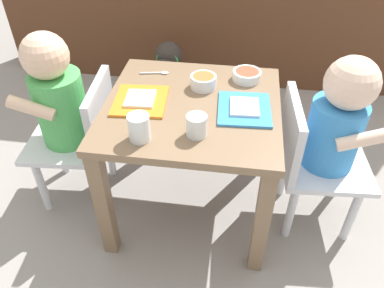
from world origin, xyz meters
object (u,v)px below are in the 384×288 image
object	(u,v)px
food_tray_right	(244,108)
water_cup_left	(197,127)
dog	(161,77)
veggie_bowl_far	(247,75)
dining_table	(192,126)
seated_child_left	(63,105)
food_tray_left	(140,100)
veggie_bowl_near	(203,81)
seated_child_right	(332,128)
water_cup_right	(139,129)
spoon_by_left_tray	(157,73)

from	to	relation	value
food_tray_right	water_cup_left	size ratio (longest dim) A/B	3.01
dog	water_cup_left	distance (m)	0.82
veggie_bowl_far	dog	bearing A→B (deg)	133.86
dining_table	seated_child_left	bearing A→B (deg)	178.41
food_tray_left	water_cup_left	xyz separation A→B (m)	(0.19, -0.14, 0.02)
seated_child_left	veggie_bowl_near	distance (m)	0.47
dining_table	food_tray_right	world-z (taller)	food_tray_right
veggie_bowl_far	dining_table	bearing A→B (deg)	-132.85
dog	food_tray_left	distance (m)	0.64
seated_child_right	food_tray_right	distance (m)	0.28
dining_table	veggie_bowl_near	world-z (taller)	veggie_bowl_near
water_cup_right	veggie_bowl_far	distance (m)	0.45
food_tray_left	veggie_bowl_near	xyz separation A→B (m)	(0.18, 0.11, 0.02)
seated_child_left	water_cup_right	bearing A→B (deg)	-32.30
seated_child_left	food_tray_left	size ratio (longest dim) A/B	3.48
dining_table	water_cup_right	world-z (taller)	water_cup_right
food_tray_left	spoon_by_left_tray	distance (m)	0.18
dog	veggie_bowl_near	size ratio (longest dim) A/B	5.28
seated_child_left	water_cup_left	size ratio (longest dim) A/B	10.45
dining_table	seated_child_left	size ratio (longest dim) A/B	0.83
food_tray_left	spoon_by_left_tray	size ratio (longest dim) A/B	1.88
food_tray_left	water_cup_right	xyz separation A→B (m)	(0.04, -0.18, 0.03)
seated_child_left	veggie_bowl_near	xyz separation A→B (m)	(0.45, 0.09, 0.07)
food_tray_left	dog	bearing A→B (deg)	96.69
seated_child_left	water_cup_right	world-z (taller)	seated_child_left
food_tray_right	seated_child_left	bearing A→B (deg)	177.94
dog	veggie_bowl_near	xyz separation A→B (m)	(0.25, -0.47, 0.27)
seated_child_right	water_cup_left	bearing A→B (deg)	-157.93
water_cup_left	veggie_bowl_near	bearing A→B (deg)	92.64
water_cup_right	seated_child_left	bearing A→B (deg)	147.70
seated_child_left	water_cup_left	distance (m)	0.50
dog	food_tray_left	bearing A→B (deg)	-83.31
seated_child_left	seated_child_right	world-z (taller)	seated_child_left
food_tray_right	veggie_bowl_far	distance (m)	0.18
water_cup_right	spoon_by_left_tray	xyz separation A→B (m)	(-0.03, 0.36, -0.03)
seated_child_right	food_tray_right	world-z (taller)	seated_child_right
food_tray_right	water_cup_right	bearing A→B (deg)	-147.09
food_tray_right	seated_child_right	bearing A→B (deg)	4.61
dog	water_cup_left	size ratio (longest dim) A/B	7.16
water_cup_right	veggie_bowl_far	xyz separation A→B (m)	(0.28, 0.36, -0.01)
water_cup_right	water_cup_left	bearing A→B (deg)	14.60
dog	food_tray_right	bearing A→B (deg)	-56.54
seated_child_left	seated_child_right	bearing A→B (deg)	0.05
seated_child_right	veggie_bowl_far	world-z (taller)	seated_child_right
veggie_bowl_near	spoon_by_left_tray	size ratio (longest dim) A/B	0.85
veggie_bowl_near	seated_child_right	bearing A→B (deg)	-12.48
spoon_by_left_tray	water_cup_left	bearing A→B (deg)	-60.69
seated_child_left	water_cup_left	world-z (taller)	seated_child_left
food_tray_left	veggie_bowl_far	distance (m)	0.37
dog	veggie_bowl_far	bearing A→B (deg)	-46.14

